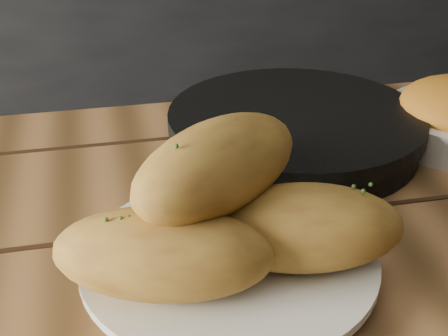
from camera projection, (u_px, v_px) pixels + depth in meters
counter at (79, 75)px, 1.83m from camera, size 2.80×0.60×0.90m
plate at (229, 261)px, 0.53m from camera, size 0.25×0.25×0.02m
bread_rolls at (223, 207)px, 0.50m from camera, size 0.29×0.24×0.12m
skillet at (297, 128)px, 0.74m from camera, size 0.44×0.30×0.05m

